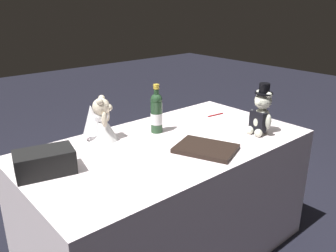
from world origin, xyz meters
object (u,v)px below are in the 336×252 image
object	(u,v)px
gift_case_black	(45,162)
teddy_bear_bride	(99,121)
champagne_bottle	(157,112)
signing_pen	(215,115)
teddy_bear_groom	(261,114)
guestbook	(206,149)

from	to	relation	value
gift_case_black	teddy_bear_bride	bearing A→B (deg)	25.76
champagne_bottle	signing_pen	distance (m)	0.51
signing_pen	teddy_bear_groom	bearing A→B (deg)	-97.53
teddy_bear_bride	gift_case_black	bearing A→B (deg)	-154.24
guestbook	signing_pen	bearing A→B (deg)	14.98
teddy_bear_bride	gift_case_black	xyz separation A→B (m)	(-0.40, -0.19, -0.05)
teddy_bear_groom	signing_pen	distance (m)	0.42
teddy_bear_groom	gift_case_black	world-z (taller)	teddy_bear_groom
teddy_bear_groom	signing_pen	xyz separation A→B (m)	(0.05, 0.40, -0.12)
teddy_bear_groom	guestbook	bearing A→B (deg)	175.56
gift_case_black	signing_pen	bearing A→B (deg)	2.94
teddy_bear_groom	teddy_bear_bride	xyz separation A→B (m)	(-0.76, 0.53, -0.01)
teddy_bear_groom	gift_case_black	xyz separation A→B (m)	(-1.16, 0.33, -0.07)
teddy_bear_bride	champagne_bottle	xyz separation A→B (m)	(0.32, -0.11, 0.01)
signing_pen	gift_case_black	world-z (taller)	gift_case_black
champagne_bottle	teddy_bear_bride	bearing A→B (deg)	160.53
signing_pen	gift_case_black	bearing A→B (deg)	-177.06
teddy_bear_bride	guestbook	size ratio (longest dim) A/B	0.82
teddy_bear_groom	champagne_bottle	distance (m)	0.61
gift_case_black	teddy_bear_groom	bearing A→B (deg)	-16.15
champagne_bottle	signing_pen	world-z (taller)	champagne_bottle
teddy_bear_bride	guestbook	bearing A→B (deg)	-55.51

